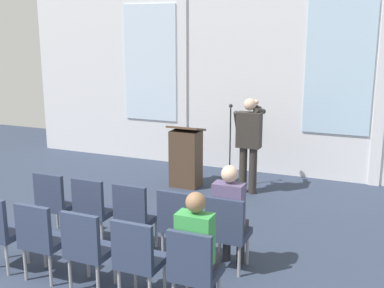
{
  "coord_description": "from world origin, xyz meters",
  "views": [
    {
      "loc": [
        2.91,
        -2.87,
        2.78
      ],
      "look_at": [
        0.2,
        3.54,
        1.16
      ],
      "focal_mm": 44.64,
      "sensor_mm": 36.0,
      "label": 1
    }
  ],
  "objects_px": {
    "speaker": "(249,139)",
    "lectern": "(186,157)",
    "chair_r1_c1": "(41,236)",
    "mic_stand": "(230,170)",
    "chair_r0_c0": "(55,200)",
    "chair_r1_c3": "(138,256)",
    "audience_r1_c4": "(197,246)",
    "chair_r0_c4": "(227,229)",
    "audience_r0_c4": "(230,211)",
    "chair_r0_c2": "(134,213)",
    "chair_r1_c2": "(87,246)",
    "chair_r0_c3": "(179,221)",
    "chair_r1_c4": "(194,267)",
    "chair_r0_c1": "(93,207)"
  },
  "relations": [
    {
      "from": "chair_r0_c1",
      "to": "chair_r1_c2",
      "type": "bearing_deg",
      "value": -58.63
    },
    {
      "from": "chair_r0_c1",
      "to": "chair_r1_c2",
      "type": "distance_m",
      "value": 1.2
    },
    {
      "from": "chair_r0_c1",
      "to": "chair_r0_c0",
      "type": "bearing_deg",
      "value": 180.0
    },
    {
      "from": "chair_r0_c0",
      "to": "chair_r1_c3",
      "type": "relative_size",
      "value": 1.0
    },
    {
      "from": "chair_r0_c0",
      "to": "chair_r1_c1",
      "type": "distance_m",
      "value": 1.2
    },
    {
      "from": "mic_stand",
      "to": "chair_r1_c4",
      "type": "distance_m",
      "value": 4.18
    },
    {
      "from": "speaker",
      "to": "mic_stand",
      "type": "height_order",
      "value": "speaker"
    },
    {
      "from": "audience_r0_c4",
      "to": "chair_r1_c4",
      "type": "distance_m",
      "value": 1.13
    },
    {
      "from": "mic_stand",
      "to": "chair_r0_c1",
      "type": "height_order",
      "value": "mic_stand"
    },
    {
      "from": "audience_r0_c4",
      "to": "audience_r1_c4",
      "type": "relative_size",
      "value": 1.0
    },
    {
      "from": "chair_r0_c4",
      "to": "chair_r0_c3",
      "type": "bearing_deg",
      "value": 180.0
    },
    {
      "from": "chair_r1_c4",
      "to": "mic_stand",
      "type": "bearing_deg",
      "value": 103.63
    },
    {
      "from": "chair_r1_c1",
      "to": "mic_stand",
      "type": "bearing_deg",
      "value": 77.54
    },
    {
      "from": "lectern",
      "to": "chair_r1_c2",
      "type": "distance_m",
      "value": 3.86
    },
    {
      "from": "speaker",
      "to": "chair_r1_c3",
      "type": "height_order",
      "value": "speaker"
    },
    {
      "from": "lectern",
      "to": "chair_r0_c1",
      "type": "distance_m",
      "value": 2.8
    },
    {
      "from": "speaker",
      "to": "chair_r0_c3",
      "type": "xyz_separation_m",
      "value": [
        -0.03,
        -2.89,
        -0.45
      ]
    },
    {
      "from": "chair_r0_c3",
      "to": "chair_r1_c2",
      "type": "distance_m",
      "value": 1.2
    },
    {
      "from": "mic_stand",
      "to": "chair_r1_c2",
      "type": "distance_m",
      "value": 4.07
    },
    {
      "from": "chair_r0_c1",
      "to": "audience_r1_c4",
      "type": "relative_size",
      "value": 0.73
    },
    {
      "from": "chair_r0_c2",
      "to": "chair_r1_c2",
      "type": "bearing_deg",
      "value": -90.0
    },
    {
      "from": "chair_r0_c4",
      "to": "lectern",
      "type": "bearing_deg",
      "value": 122.14
    },
    {
      "from": "audience_r0_c4",
      "to": "chair_r1_c1",
      "type": "relative_size",
      "value": 1.38
    },
    {
      "from": "chair_r0_c2",
      "to": "speaker",
      "type": "bearing_deg",
      "value": 77.15
    },
    {
      "from": "lectern",
      "to": "chair_r1_c2",
      "type": "height_order",
      "value": "lectern"
    },
    {
      "from": "chair_r0_c4",
      "to": "chair_r1_c4",
      "type": "bearing_deg",
      "value": -90.0
    },
    {
      "from": "audience_r1_c4",
      "to": "chair_r1_c1",
      "type": "bearing_deg",
      "value": -177.48
    },
    {
      "from": "mic_stand",
      "to": "audience_r0_c4",
      "type": "height_order",
      "value": "mic_stand"
    },
    {
      "from": "chair_r0_c1",
      "to": "chair_r0_c3",
      "type": "xyz_separation_m",
      "value": [
        1.25,
        0.0,
        0.0
      ]
    },
    {
      "from": "chair_r0_c3",
      "to": "chair_r0_c4",
      "type": "relative_size",
      "value": 1.0
    },
    {
      "from": "speaker",
      "to": "lectern",
      "type": "height_order",
      "value": "speaker"
    },
    {
      "from": "lectern",
      "to": "chair_r0_c3",
      "type": "xyz_separation_m",
      "value": [
        1.13,
        -2.8,
        -0.02
      ]
    },
    {
      "from": "chair_r1_c1",
      "to": "chair_r1_c3",
      "type": "xyz_separation_m",
      "value": [
        1.25,
        0.0,
        0.0
      ]
    },
    {
      "from": "lectern",
      "to": "chair_r0_c0",
      "type": "xyz_separation_m",
      "value": [
        -0.75,
        -2.8,
        -0.02
      ]
    },
    {
      "from": "chair_r0_c3",
      "to": "chair_r0_c4",
      "type": "distance_m",
      "value": 0.63
    },
    {
      "from": "chair_r0_c0",
      "to": "mic_stand",
      "type": "bearing_deg",
      "value": 63.3
    },
    {
      "from": "lectern",
      "to": "chair_r1_c4",
      "type": "relative_size",
      "value": 1.23
    },
    {
      "from": "chair_r0_c2",
      "to": "audience_r1_c4",
      "type": "xyz_separation_m",
      "value": [
        1.25,
        -0.94,
        0.19
      ]
    },
    {
      "from": "mic_stand",
      "to": "audience_r1_c4",
      "type": "height_order",
      "value": "mic_stand"
    },
    {
      "from": "chair_r0_c3",
      "to": "audience_r1_c4",
      "type": "relative_size",
      "value": 0.73
    },
    {
      "from": "chair_r0_c1",
      "to": "chair_r1_c2",
      "type": "xyz_separation_m",
      "value": [
        0.63,
        -1.03,
        0.0
      ]
    },
    {
      "from": "chair_r1_c4",
      "to": "audience_r1_c4",
      "type": "relative_size",
      "value": 0.73
    },
    {
      "from": "mic_stand",
      "to": "audience_r1_c4",
      "type": "relative_size",
      "value": 1.2
    },
    {
      "from": "chair_r0_c4",
      "to": "audience_r1_c4",
      "type": "bearing_deg",
      "value": -90.0
    },
    {
      "from": "chair_r0_c4",
      "to": "chair_r1_c2",
      "type": "distance_m",
      "value": 1.62
    },
    {
      "from": "chair_r0_c3",
      "to": "chair_r1_c2",
      "type": "height_order",
      "value": "same"
    },
    {
      "from": "speaker",
      "to": "chair_r1_c1",
      "type": "distance_m",
      "value": 4.15
    },
    {
      "from": "chair_r0_c2",
      "to": "audience_r0_c4",
      "type": "xyz_separation_m",
      "value": [
        1.25,
        0.08,
        0.19
      ]
    },
    {
      "from": "chair_r0_c4",
      "to": "chair_r1_c4",
      "type": "xyz_separation_m",
      "value": [
        0.0,
        -1.03,
        0.0
      ]
    },
    {
      "from": "lectern",
      "to": "chair_r1_c1",
      "type": "bearing_deg",
      "value": -91.78
    }
  ]
}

